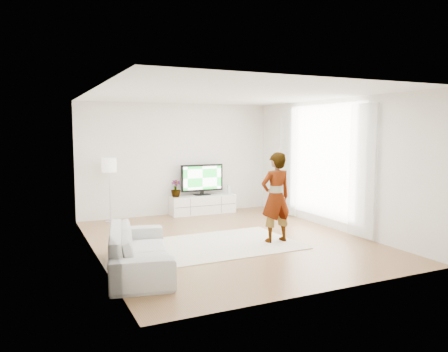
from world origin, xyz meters
name	(u,v)px	position (x,y,z in m)	size (l,w,h in m)	color
floor	(229,240)	(0.00, 0.00, 0.00)	(6.00, 6.00, 0.00)	#976B44
ceiling	(229,95)	(0.00, 0.00, 2.80)	(6.00, 6.00, 0.00)	white
wall_left	(94,174)	(-2.50, 0.00, 1.40)	(0.02, 6.00, 2.80)	white
wall_right	(333,164)	(2.50, 0.00, 1.40)	(0.02, 6.00, 2.80)	white
wall_back	(178,159)	(0.00, 3.00, 1.40)	(5.00, 0.02, 2.80)	white
wall_front	(329,187)	(0.00, -3.00, 1.40)	(5.00, 0.02, 2.80)	white
window	(324,161)	(2.48, 0.30, 1.45)	(0.01, 2.60, 2.50)	white
curtain_near	(362,171)	(2.40, -1.00, 1.35)	(0.04, 0.70, 2.60)	white
curtain_far	(288,162)	(2.40, 1.60, 1.35)	(0.04, 0.70, 2.60)	white
media_console	(203,204)	(0.58, 2.76, 0.24)	(1.69, 0.48, 0.48)	white
television	(202,178)	(0.58, 2.79, 0.90)	(1.13, 0.22, 0.79)	black
game_console	(229,189)	(1.32, 2.76, 0.59)	(0.09, 0.17, 0.22)	white
potted_plant	(176,188)	(-0.14, 2.77, 0.69)	(0.24, 0.24, 0.43)	#3F7238
rug	(223,244)	(-0.23, -0.24, 0.01)	(2.70, 1.94, 0.01)	beige
player	(276,197)	(0.75, -0.50, 0.87)	(0.62, 0.41, 1.71)	#334772
sofa	(140,249)	(-2.02, -1.06, 0.33)	(2.23, 0.87, 0.65)	silver
floor_lamp	(109,168)	(-1.76, 2.70, 1.27)	(0.33, 0.33, 1.50)	silver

